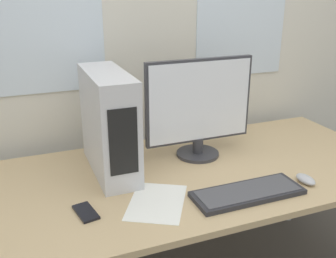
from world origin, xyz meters
name	(u,v)px	position (x,y,z in m)	size (l,w,h in m)	color
wall_back	(150,17)	(0.00, 1.04, 1.35)	(8.00, 0.07, 2.70)	beige
desk	(193,179)	(0.00, 0.45, 0.67)	(1.98, 0.91, 0.71)	tan
pc_tower	(109,123)	(-0.35, 0.61, 0.94)	(0.17, 0.48, 0.46)	silver
monitor_main	(199,107)	(0.10, 0.61, 0.96)	(0.54, 0.21, 0.49)	#333338
keyboard	(248,193)	(0.11, 0.17, 0.72)	(0.46, 0.17, 0.02)	#28282D
mouse	(306,179)	(0.41, 0.17, 0.72)	(0.06, 0.10, 0.03)	#B2B2B7
cell_phone	(86,212)	(-0.53, 0.28, 0.71)	(0.09, 0.14, 0.01)	black
paper_sheet_left	(157,202)	(-0.25, 0.26, 0.71)	(0.33, 0.36, 0.00)	white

